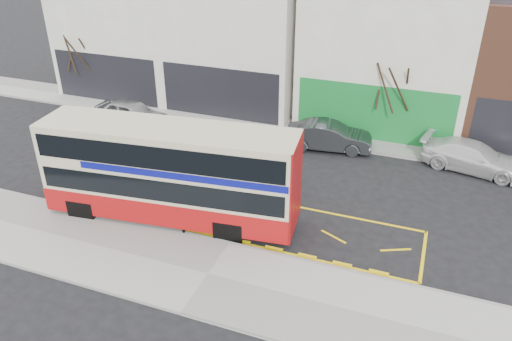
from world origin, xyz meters
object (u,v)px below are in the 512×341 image
at_px(double_decker_bus, 171,172).
at_px(bus_stop_post, 182,196).
at_px(car_grey, 329,136).
at_px(street_tree_right, 395,74).
at_px(street_tree_left, 78,44).
at_px(car_white, 473,157).
at_px(car_silver, 132,113).

height_order(double_decker_bus, bus_stop_post, double_decker_bus).
height_order(car_grey, street_tree_right, street_tree_right).
bearing_deg(street_tree_left, bus_stop_post, -40.72).
distance_m(double_decker_bus, street_tree_left, 16.48).
bearing_deg(street_tree_left, car_white, -4.25).
xyz_separation_m(bus_stop_post, car_white, (10.51, 9.85, -1.12)).
height_order(double_decker_bus, car_white, double_decker_bus).
height_order(car_white, street_tree_right, street_tree_right).
bearing_deg(car_grey, bus_stop_post, 151.96).
bearing_deg(car_grey, street_tree_right, -64.64).
bearing_deg(bus_stop_post, double_decker_bus, 128.23).
bearing_deg(double_decker_bus, car_silver, 125.73).
xyz_separation_m(car_grey, car_white, (7.10, 0.17, -0.04)).
distance_m(bus_stop_post, car_grey, 10.32).
distance_m(car_white, street_tree_right, 5.61).
xyz_separation_m(car_white, street_tree_left, (-24.03, 1.79, 2.95)).
xyz_separation_m(car_grey, street_tree_left, (-16.94, 1.96, 2.92)).
relative_size(car_silver, street_tree_right, 0.80).
relative_size(double_decker_bus, car_silver, 2.31).
bearing_deg(car_white, street_tree_left, 96.77).
distance_m(car_grey, street_tree_left, 17.30).
xyz_separation_m(car_white, street_tree_right, (-4.31, 1.71, 3.16)).
xyz_separation_m(street_tree_left, street_tree_right, (19.72, -0.08, 0.21)).
xyz_separation_m(double_decker_bus, street_tree_right, (7.23, 10.57, 1.72)).
bearing_deg(car_grey, car_white, -97.25).
relative_size(car_grey, car_white, 0.92).
height_order(car_silver, street_tree_right, street_tree_right).
bearing_deg(bus_stop_post, car_grey, 62.64).
relative_size(street_tree_left, street_tree_right, 0.95).
bearing_deg(street_tree_right, car_white, -21.57).
height_order(car_silver, car_grey, car_silver).
bearing_deg(car_grey, street_tree_left, 74.81).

